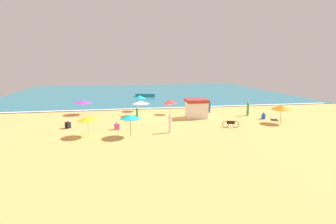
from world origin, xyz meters
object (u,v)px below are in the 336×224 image
(lifeguard_cabana, at_px, (196,108))
(beach_umbrella_1, at_px, (141,102))
(beach_umbrella_3, at_px, (282,107))
(beach_umbrella_4, at_px, (83,102))
(parked_bicycle, at_px, (231,124))
(beachgoer_6, at_px, (170,124))
(beach_umbrella_0, at_px, (140,97))
(beach_umbrella_2, at_px, (88,118))
(beachgoer_0, at_px, (209,107))
(beachgoer_1, at_px, (264,116))
(beach_umbrella_6, at_px, (130,117))
(beachgoer_4, at_px, (137,114))
(small_boat_0, at_px, (145,95))
(beachgoer_2, at_px, (117,126))
(beachgoer_5, at_px, (68,125))
(beach_umbrella_5, at_px, (170,101))
(beachgoer_3, at_px, (248,109))

(lifeguard_cabana, xyz_separation_m, beach_umbrella_1, (-6.92, 2.47, 0.59))
(beach_umbrella_3, bearing_deg, beach_umbrella_4, 157.59)
(parked_bicycle, height_order, beachgoer_6, beachgoer_6)
(lifeguard_cabana, xyz_separation_m, beach_umbrella_0, (-6.79, 6.11, 0.84))
(beach_umbrella_1, xyz_separation_m, beach_umbrella_4, (-7.67, 2.36, -0.07))
(beach_umbrella_0, distance_m, parked_bicycle, 14.98)
(beach_umbrella_0, height_order, beach_umbrella_3, beach_umbrella_0)
(beach_umbrella_1, xyz_separation_m, beach_umbrella_2, (-5.76, -9.19, -0.05))
(beach_umbrella_2, height_order, beachgoer_0, beach_umbrella_2)
(beach_umbrella_1, distance_m, beachgoer_1, 15.83)
(beach_umbrella_2, bearing_deg, beach_umbrella_6, -10.92)
(parked_bicycle, bearing_deg, beach_umbrella_2, -176.22)
(beach_umbrella_3, bearing_deg, beach_umbrella_0, 145.01)
(beach_umbrella_1, xyz_separation_m, parked_bicycle, (9.16, -8.20, -1.43))
(parked_bicycle, xyz_separation_m, beachgoer_4, (-9.83, 5.49, 0.43))
(beach_umbrella_4, height_order, beachgoer_1, beach_umbrella_4)
(beach_umbrella_2, distance_m, small_boat_0, 29.89)
(beach_umbrella_1, relative_size, beach_umbrella_6, 1.28)
(beach_umbrella_0, xyz_separation_m, beach_umbrella_2, (-5.88, -12.82, -0.30))
(beach_umbrella_2, distance_m, beach_umbrella_6, 4.07)
(beach_umbrella_0, xyz_separation_m, beach_umbrella_3, (15.60, -10.92, -0.16))
(beach_umbrella_6, distance_m, beachgoer_6, 4.17)
(beachgoer_2, xyz_separation_m, beachgoer_5, (-5.22, 1.50, 0.02))
(lifeguard_cabana, distance_m, small_boat_0, 22.46)
(beachgoer_1, bearing_deg, beach_umbrella_6, -162.71)
(beach_umbrella_3, relative_size, beach_umbrella_5, 1.39)
(beachgoer_6, bearing_deg, beach_umbrella_1, 103.52)
(beachgoer_0, relative_size, beachgoer_4, 1.06)
(beachgoer_0, relative_size, beachgoer_5, 2.07)
(beach_umbrella_5, height_order, parked_bicycle, beach_umbrella_5)
(beach_umbrella_5, relative_size, beachgoer_2, 2.71)
(beach_umbrella_4, bearing_deg, lifeguard_cabana, -18.33)
(beach_umbrella_1, bearing_deg, beachgoer_2, -114.05)
(beach_umbrella_2, relative_size, beachgoer_1, 2.85)
(beach_umbrella_1, bearing_deg, beach_umbrella_2, -122.08)
(parked_bicycle, bearing_deg, beach_umbrella_5, 121.24)
(beachgoer_0, xyz_separation_m, beachgoer_3, (4.38, -2.98, 0.07))
(beach_umbrella_5, relative_size, beach_umbrella_6, 1.00)
(beach_umbrella_5, height_order, beachgoer_6, beach_umbrella_5)
(beach_umbrella_0, xyz_separation_m, beach_umbrella_6, (-1.89, -13.59, -0.13))
(beachgoer_0, bearing_deg, beach_umbrella_2, -147.55)
(beachgoer_1, xyz_separation_m, beachgoer_2, (-18.14, -2.21, -0.00))
(beach_umbrella_0, bearing_deg, beach_umbrella_2, -114.65)
(beach_umbrella_2, bearing_deg, beachgoer_5, 124.30)
(beachgoer_0, bearing_deg, beach_umbrella_1, -176.19)
(beach_umbrella_4, bearing_deg, beach_umbrella_6, -64.39)
(beach_umbrella_4, bearing_deg, beachgoer_0, -5.64)
(beach_umbrella_4, relative_size, beachgoer_0, 1.55)
(lifeguard_cabana, xyz_separation_m, beach_umbrella_6, (-8.68, -7.49, 0.71))
(lifeguard_cabana, bearing_deg, beachgoer_2, -155.96)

